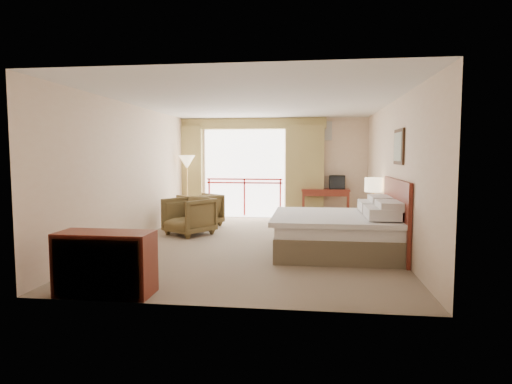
# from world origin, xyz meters

# --- Properties ---
(floor) EXTENTS (7.00, 7.00, 0.00)m
(floor) POSITION_xyz_m (0.00, 0.00, 0.00)
(floor) COLOR #82705A
(floor) RESTS_ON ground
(ceiling) EXTENTS (7.00, 7.00, 0.00)m
(ceiling) POSITION_xyz_m (0.00, 0.00, 2.70)
(ceiling) COLOR white
(ceiling) RESTS_ON wall_back
(wall_back) EXTENTS (5.00, 0.00, 5.00)m
(wall_back) POSITION_xyz_m (0.00, 3.50, 1.35)
(wall_back) COLOR beige
(wall_back) RESTS_ON ground
(wall_front) EXTENTS (5.00, 0.00, 5.00)m
(wall_front) POSITION_xyz_m (0.00, -3.50, 1.35)
(wall_front) COLOR beige
(wall_front) RESTS_ON ground
(wall_left) EXTENTS (0.00, 7.00, 7.00)m
(wall_left) POSITION_xyz_m (-2.50, 0.00, 1.35)
(wall_left) COLOR beige
(wall_left) RESTS_ON ground
(wall_right) EXTENTS (0.00, 7.00, 7.00)m
(wall_right) POSITION_xyz_m (2.50, 0.00, 1.35)
(wall_right) COLOR beige
(wall_right) RESTS_ON ground
(balcony_door) EXTENTS (2.40, 0.00, 2.40)m
(balcony_door) POSITION_xyz_m (-0.80, 3.48, 1.20)
(balcony_door) COLOR white
(balcony_door) RESTS_ON wall_back
(balcony_railing) EXTENTS (2.09, 0.03, 1.02)m
(balcony_railing) POSITION_xyz_m (-0.80, 3.46, 0.81)
(balcony_railing) COLOR red
(balcony_railing) RESTS_ON wall_back
(curtain_left) EXTENTS (1.00, 0.26, 2.50)m
(curtain_left) POSITION_xyz_m (-2.45, 3.35, 1.25)
(curtain_left) COLOR olive
(curtain_left) RESTS_ON wall_back
(curtain_right) EXTENTS (1.00, 0.26, 2.50)m
(curtain_right) POSITION_xyz_m (0.85, 3.35, 1.25)
(curtain_right) COLOR olive
(curtain_right) RESTS_ON wall_back
(valance) EXTENTS (4.40, 0.22, 0.28)m
(valance) POSITION_xyz_m (-0.80, 3.38, 2.55)
(valance) COLOR olive
(valance) RESTS_ON wall_back
(hvac_vent) EXTENTS (0.50, 0.04, 0.50)m
(hvac_vent) POSITION_xyz_m (1.30, 3.47, 2.35)
(hvac_vent) COLOR silver
(hvac_vent) RESTS_ON wall_back
(bed) EXTENTS (2.13, 2.06, 0.97)m
(bed) POSITION_xyz_m (1.50, -0.60, 0.38)
(bed) COLOR brown
(bed) RESTS_ON floor
(headboard) EXTENTS (0.06, 2.10, 1.30)m
(headboard) POSITION_xyz_m (2.46, -0.60, 0.65)
(headboard) COLOR #601B12
(headboard) RESTS_ON wall_right
(framed_art) EXTENTS (0.04, 0.72, 0.60)m
(framed_art) POSITION_xyz_m (2.47, -0.60, 1.85)
(framed_art) COLOR black
(framed_art) RESTS_ON wall_right
(nightstand) EXTENTS (0.44, 0.51, 0.58)m
(nightstand) POSITION_xyz_m (2.30, 0.96, 0.29)
(nightstand) COLOR #601B12
(nightstand) RESTS_ON floor
(table_lamp) EXTENTS (0.36, 0.36, 0.64)m
(table_lamp) POSITION_xyz_m (2.30, 1.01, 1.08)
(table_lamp) COLOR tan
(table_lamp) RESTS_ON nightstand
(phone) EXTENTS (0.18, 0.14, 0.08)m
(phone) POSITION_xyz_m (2.25, 0.81, 0.62)
(phone) COLOR black
(phone) RESTS_ON nightstand
(desk) EXTENTS (1.25, 0.60, 0.82)m
(desk) POSITION_xyz_m (1.40, 3.37, 0.64)
(desk) COLOR #601B12
(desk) RESTS_ON floor
(tv) EXTENTS (0.40, 0.32, 0.37)m
(tv) POSITION_xyz_m (1.70, 3.31, 1.00)
(tv) COLOR black
(tv) RESTS_ON desk
(coffee_maker) EXTENTS (0.12, 0.12, 0.23)m
(coffee_maker) POSITION_xyz_m (1.05, 3.31, 0.93)
(coffee_maker) COLOR black
(coffee_maker) RESTS_ON desk
(cup) EXTENTS (0.07, 0.07, 0.09)m
(cup) POSITION_xyz_m (1.20, 3.26, 0.86)
(cup) COLOR white
(cup) RESTS_ON desk
(wastebasket) EXTENTS (0.35, 0.35, 0.33)m
(wastebasket) POSITION_xyz_m (0.85, 2.64, 0.17)
(wastebasket) COLOR black
(wastebasket) RESTS_ON floor
(armchair_far) EXTENTS (1.19, 1.18, 0.78)m
(armchair_far) POSITION_xyz_m (-1.64, 1.89, 0.00)
(armchair_far) COLOR #4E3E21
(armchair_far) RESTS_ON floor
(armchair_near) EXTENTS (1.21, 1.22, 0.81)m
(armchair_near) POSITION_xyz_m (-1.58, 0.73, 0.00)
(armchair_near) COLOR #4E3E21
(armchair_near) RESTS_ON floor
(side_table) EXTENTS (0.46, 0.46, 0.50)m
(side_table) POSITION_xyz_m (-1.84, 1.67, 0.34)
(side_table) COLOR black
(side_table) RESTS_ON floor
(book) EXTENTS (0.27, 0.30, 0.02)m
(book) POSITION_xyz_m (-1.84, 1.67, 0.50)
(book) COLOR white
(book) RESTS_ON side_table
(floor_lamp) EXTENTS (0.43, 0.43, 1.70)m
(floor_lamp) POSITION_xyz_m (-2.23, 2.81, 1.47)
(floor_lamp) COLOR tan
(floor_lamp) RESTS_ON floor
(dresser) EXTENTS (1.17, 0.50, 0.78)m
(dresser) POSITION_xyz_m (-1.49, -3.25, 0.39)
(dresser) COLOR #601B12
(dresser) RESTS_ON floor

